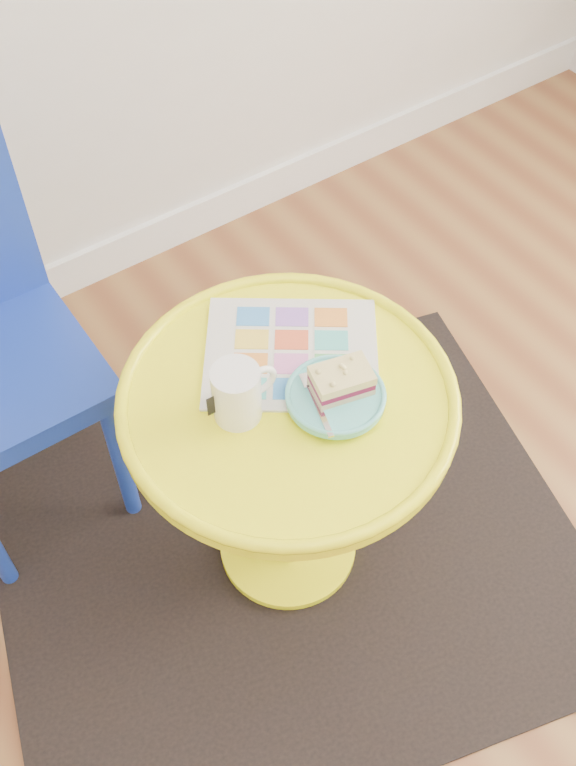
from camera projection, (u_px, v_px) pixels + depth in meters
rug at (288, 547)px, 1.97m from camera, size 1.54×1.40×0.01m
side_table at (288, 448)px, 1.65m from camera, size 0.61×0.61×0.58m
newspaper at (291, 353)px, 1.58m from camera, size 0.42×0.41×0.01m
mug at (238, 392)px, 1.45m from camera, size 0.12×0.09×0.11m
plate at (336, 397)px, 1.50m from camera, size 0.18×0.18×0.02m
cake_slice at (342, 380)px, 1.48m from camera, size 0.12×0.09×0.05m
fork at (316, 402)px, 1.48m from camera, size 0.06×0.14×0.00m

